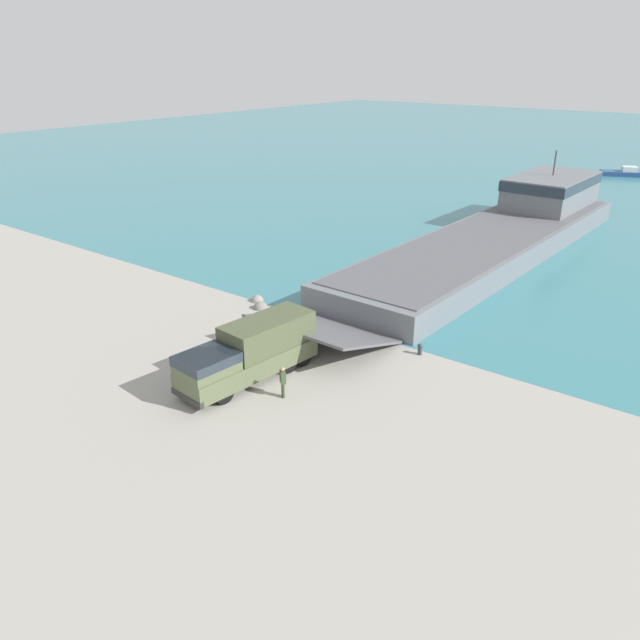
# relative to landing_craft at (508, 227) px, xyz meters

# --- Properties ---
(ground_plane) EXTENTS (240.00, 240.00, 0.00)m
(ground_plane) POSITION_rel_landing_craft_xyz_m (-2.54, -29.26, -1.76)
(ground_plane) COLOR #9E998E
(landing_craft) EXTENTS (9.72, 46.04, 7.41)m
(landing_craft) POSITION_rel_landing_craft_xyz_m (0.00, 0.00, 0.00)
(landing_craft) COLOR slate
(landing_craft) RESTS_ON ground_plane
(military_truck) EXTENTS (3.17, 8.43, 3.06)m
(military_truck) POSITION_rel_landing_craft_xyz_m (-1.10, -32.63, -0.18)
(military_truck) COLOR #566042
(military_truck) RESTS_ON ground_plane
(soldier_on_ramp) EXTENTS (0.50, 0.45, 1.70)m
(soldier_on_ramp) POSITION_rel_landing_craft_xyz_m (1.60, -33.08, -0.77)
(soldier_on_ramp) COLOR #3D4C33
(soldier_on_ramp) RESTS_ON ground_plane
(moored_boat_a) EXTENTS (6.95, 4.74, 1.34)m
(moored_boat_a) POSITION_rel_landing_craft_xyz_m (-0.27, 44.63, -1.31)
(moored_boat_a) COLOR navy
(moored_boat_a) RESTS_ON ground_plane
(mooring_bollard) EXTENTS (0.29, 0.29, 0.68)m
(mooring_bollard) POSITION_rel_landing_craft_xyz_m (4.71, -24.52, -1.39)
(mooring_bollard) COLOR #333338
(mooring_bollard) RESTS_ON ground_plane
(shoreline_rock_a) EXTENTS (0.57, 0.57, 0.57)m
(shoreline_rock_a) POSITION_rel_landing_craft_xyz_m (-7.64, -25.06, -1.76)
(shoreline_rock_a) COLOR #66605B
(shoreline_rock_a) RESTS_ON ground_plane
(shoreline_rock_b) EXTENTS (0.99, 0.99, 0.99)m
(shoreline_rock_b) POSITION_rel_landing_craft_xyz_m (-7.48, -24.88, -1.76)
(shoreline_rock_b) COLOR gray
(shoreline_rock_b) RESTS_ON ground_plane
(shoreline_rock_c) EXTENTS (0.89, 0.89, 0.89)m
(shoreline_rock_c) POSITION_rel_landing_craft_xyz_m (-8.58, -24.02, -1.76)
(shoreline_rock_c) COLOR gray
(shoreline_rock_c) RESTS_ON ground_plane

